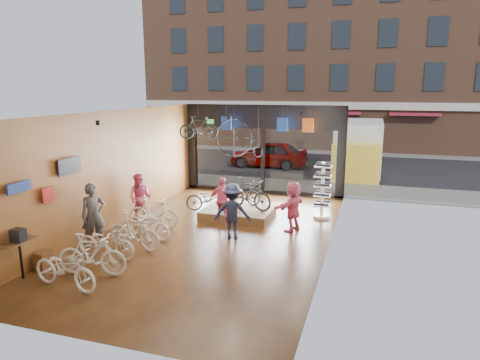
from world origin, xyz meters
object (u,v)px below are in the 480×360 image
at_px(floor_bike_2, 106,242).
at_px(hung_bike, 198,128).
at_px(display_platform, 238,213).
at_px(customer_5, 293,206).
at_px(floor_bike_0, 65,269).
at_px(customer_3, 232,211).
at_px(floor_bike_4, 149,224).
at_px(penny_farthing, 241,139).
at_px(floor_bike_3, 134,232).
at_px(customer_1, 140,198).
at_px(sunglasses_rack, 322,191).
at_px(box_truck, 358,149).
at_px(display_bike_mid, 249,194).
at_px(floor_bike_1, 92,255).
at_px(display_bike_right, 240,192).
at_px(display_bike_left, 210,199).
at_px(floor_bike_5, 153,212).
at_px(street_car, 269,154).
at_px(customer_2, 223,200).
at_px(customer_0, 93,215).

distance_m(floor_bike_2, hung_bike, 7.19).
relative_size(display_platform, hung_bike, 1.52).
height_order(display_platform, customer_5, customer_5).
relative_size(floor_bike_0, customer_3, 1.07).
bearing_deg(floor_bike_0, floor_bike_4, 5.09).
bearing_deg(penny_farthing, floor_bike_3, -101.58).
distance_m(floor_bike_4, customer_1, 1.76).
bearing_deg(floor_bike_4, sunglasses_rack, -35.95).
xyz_separation_m(box_truck, display_bike_mid, (-3.32, -8.83, -0.53)).
xyz_separation_m(floor_bike_1, hung_bike, (-0.43, 7.78, 2.39)).
bearing_deg(customer_3, display_bike_mid, -96.96).
relative_size(customer_1, customer_5, 1.05).
distance_m(floor_bike_0, customer_5, 6.99).
relative_size(floor_bike_4, display_bike_right, 1.05).
bearing_deg(floor_bike_3, floor_bike_2, 161.78).
xyz_separation_m(display_platform, customer_5, (2.12, -0.86, 0.65)).
xyz_separation_m(box_truck, display_bike_right, (-3.85, -8.20, -0.65)).
bearing_deg(customer_1, box_truck, 51.96).
bearing_deg(display_bike_left, floor_bike_3, 153.15).
relative_size(floor_bike_0, floor_bike_5, 1.06).
relative_size(box_truck, customer_3, 4.12).
bearing_deg(sunglasses_rack, customer_1, -154.38).
bearing_deg(penny_farthing, display_platform, -75.64).
height_order(street_car, hung_bike, hung_bike).
height_order(floor_bike_3, customer_3, customer_3).
bearing_deg(customer_5, customer_2, -69.04).
height_order(sunglasses_rack, penny_farthing, penny_farthing).
bearing_deg(floor_bike_4, floor_bike_5, 38.18).
height_order(floor_bike_5, customer_5, customer_5).
bearing_deg(customer_0, customer_2, 2.33).
height_order(box_truck, penny_farthing, penny_farthing).
relative_size(floor_bike_5, display_bike_left, 1.01).
bearing_deg(sunglasses_rack, floor_bike_5, -148.31).
xyz_separation_m(floor_bike_1, customer_5, (4.04, 4.81, 0.27)).
relative_size(box_truck, floor_bike_1, 3.97).
bearing_deg(hung_bike, floor_bike_0, 169.59).
distance_m(floor_bike_1, sunglasses_rack, 8.04).
bearing_deg(display_bike_left, customer_3, -149.41).
distance_m(customer_0, customer_5, 6.05).
xyz_separation_m(street_car, display_platform, (1.30, -9.91, -0.60)).
bearing_deg(sunglasses_rack, floor_bike_0, -120.27).
relative_size(street_car, customer_3, 2.60).
bearing_deg(box_truck, penny_farthing, -122.91).
bearing_deg(floor_bike_1, display_bike_left, -22.26).
distance_m(box_truck, floor_bike_3, 13.94).
distance_m(floor_bike_4, sunglasses_rack, 6.03).
relative_size(display_platform, customer_2, 1.50).
bearing_deg(customer_2, floor_bike_0, 68.96).
bearing_deg(floor_bike_3, sunglasses_rack, -37.00).
distance_m(display_bike_mid, sunglasses_rack, 2.57).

